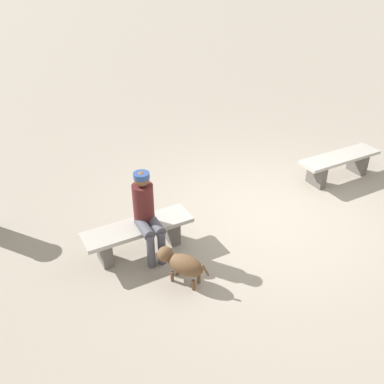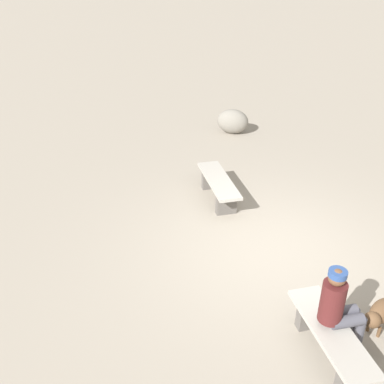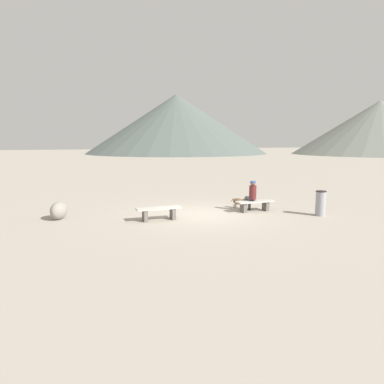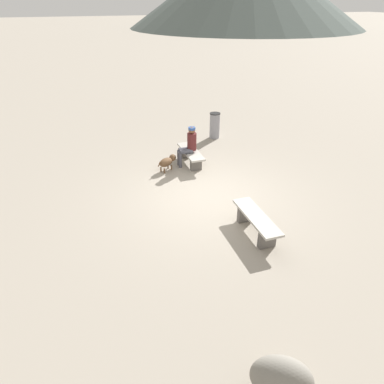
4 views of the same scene
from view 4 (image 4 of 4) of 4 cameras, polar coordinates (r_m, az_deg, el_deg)
name	(u,v)px [view 4 (image 4 of 4)]	position (r m, az deg, el deg)	size (l,w,h in m)	color
ground	(209,197)	(9.35, 2.82, -0.83)	(210.00, 210.00, 0.06)	#9E9384
bench_left	(256,221)	(7.87, 10.56, -4.78)	(1.64, 0.47, 0.47)	#605B56
bench_right	(191,155)	(11.08, -0.20, 6.20)	(1.57, 0.48, 0.44)	#605B56
seated_person	(189,144)	(10.80, -0.53, 7.89)	(0.33, 0.61, 1.25)	#511E1E
dog	(167,161)	(10.65, -4.10, 5.06)	(0.50, 0.68, 0.44)	brown
trash_bin	(215,126)	(13.22, 3.77, 10.90)	(0.40, 0.40, 0.96)	gray
boulder	(281,378)	(5.28, 14.56, -27.64)	(0.51, 0.83, 0.66)	gray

